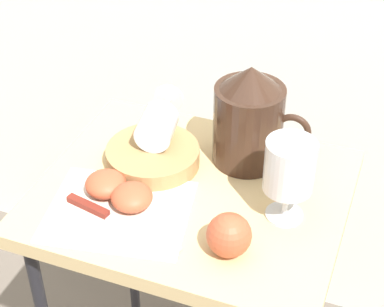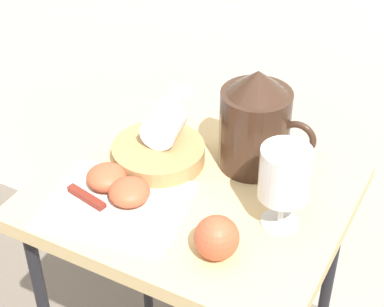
{
  "view_description": "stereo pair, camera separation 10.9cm",
  "coord_description": "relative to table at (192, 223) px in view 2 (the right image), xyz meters",
  "views": [
    {
      "loc": [
        0.31,
        -0.82,
        1.47
      ],
      "look_at": [
        0.0,
        0.0,
        0.82
      ],
      "focal_mm": 59.64,
      "sensor_mm": 36.0,
      "label": 1
    },
    {
      "loc": [
        0.41,
        -0.77,
        1.47
      ],
      "look_at": [
        0.0,
        0.0,
        0.82
      ],
      "focal_mm": 59.64,
      "sensor_mm": 36.0,
      "label": 2
    }
  ],
  "objects": [
    {
      "name": "knife",
      "position": [
        -0.11,
        -0.12,
        0.09
      ],
      "size": [
        0.23,
        0.06,
        0.01
      ],
      "color": "silver",
      "rests_on": "linen_napkin"
    },
    {
      "name": "apple_half_right",
      "position": [
        -0.08,
        -0.08,
        0.11
      ],
      "size": [
        0.07,
        0.07,
        0.04
      ],
      "primitive_type": "ellipsoid",
      "color": "#C15133",
      "rests_on": "linen_napkin"
    },
    {
      "name": "wine_glass_upright",
      "position": [
        0.17,
        -0.01,
        0.18
      ],
      "size": [
        0.08,
        0.08,
        0.15
      ],
      "color": "silver",
      "rests_on": "table"
    },
    {
      "name": "pitcher",
      "position": [
        0.06,
        0.12,
        0.16
      ],
      "size": [
        0.18,
        0.13,
        0.2
      ],
      "color": "#382319",
      "rests_on": "table"
    },
    {
      "name": "table",
      "position": [
        0.0,
        0.0,
        0.0
      ],
      "size": [
        0.54,
        0.45,
        0.74
      ],
      "color": "tan",
      "rests_on": "ground_plane"
    },
    {
      "name": "linen_napkin",
      "position": [
        -0.09,
        -0.1,
        0.08
      ],
      "size": [
        0.27,
        0.24,
        0.0
      ],
      "primitive_type": "cube",
      "rotation": [
        0.0,
        0.0,
        0.18
      ],
      "color": "silver",
      "rests_on": "table"
    },
    {
      "name": "basket_tray",
      "position": [
        -0.09,
        0.04,
        0.1
      ],
      "size": [
        0.17,
        0.17,
        0.03
      ],
      "primitive_type": "cylinder",
      "color": "#AD8451",
      "rests_on": "table"
    },
    {
      "name": "apple_half_left",
      "position": [
        -0.14,
        -0.07,
        0.11
      ],
      "size": [
        0.07,
        0.07,
        0.04
      ],
      "primitive_type": "ellipsoid",
      "color": "#C15133",
      "rests_on": "linen_napkin"
    },
    {
      "name": "wine_glass_tipped_near",
      "position": [
        -0.1,
        0.07,
        0.15
      ],
      "size": [
        0.09,
        0.15,
        0.07
      ],
      "color": "silver",
      "rests_on": "basket_tray"
    },
    {
      "name": "apple_whole",
      "position": [
        0.11,
        -0.12,
        0.12
      ],
      "size": [
        0.07,
        0.07,
        0.07
      ],
      "primitive_type": "sphere",
      "color": "#C15133",
      "rests_on": "table"
    }
  ]
}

